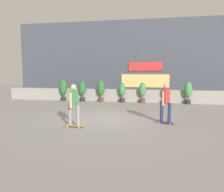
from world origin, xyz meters
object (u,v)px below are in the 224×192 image
at_px(potted_plant_4, 142,91).
at_px(skater_by_wall_right, 74,104).
at_px(potted_plant_3, 122,91).
at_px(potted_plant_5, 165,94).
at_px(potted_plant_1, 82,89).
at_px(potted_plant_2, 101,89).
at_px(potted_plant_0, 63,88).
at_px(skater_far_left, 166,102).
at_px(potted_plant_6, 188,91).

xyz_separation_m(potted_plant_4, skater_by_wall_right, (-2.29, -7.32, 0.12)).
bearing_deg(potted_plant_3, potted_plant_5, 0.00).
distance_m(potted_plant_1, potted_plant_2, 1.40).
bearing_deg(potted_plant_0, potted_plant_5, 0.00).
bearing_deg(potted_plant_5, potted_plant_4, -180.00).
relative_size(potted_plant_4, potted_plant_5, 1.20).
distance_m(potted_plant_5, skater_far_left, 6.06).
height_order(potted_plant_1, potted_plant_6, potted_plant_1).
xyz_separation_m(potted_plant_0, potted_plant_5, (7.41, 0.00, -0.32)).
bearing_deg(skater_far_left, potted_plant_4, 101.95).
distance_m(potted_plant_5, skater_by_wall_right, 8.27).
bearing_deg(skater_far_left, potted_plant_1, 133.02).
bearing_deg(potted_plant_6, potted_plant_4, 180.00).
bearing_deg(potted_plant_1, potted_plant_3, -0.00).
relative_size(potted_plant_2, potted_plant_5, 1.32).
distance_m(potted_plant_4, skater_far_left, 6.19).
height_order(potted_plant_3, potted_plant_5, potted_plant_3).
bearing_deg(potted_plant_6, potted_plant_5, 180.00).
bearing_deg(potted_plant_1, potted_plant_5, 0.00).
bearing_deg(potted_plant_5, potted_plant_3, -180.00).
bearing_deg(potted_plant_1, potted_plant_6, 0.00).
height_order(potted_plant_3, skater_by_wall_right, skater_by_wall_right).
xyz_separation_m(potted_plant_3, skater_far_left, (2.70, -6.05, 0.15)).
height_order(skater_far_left, skater_by_wall_right, same).
relative_size(potted_plant_0, potted_plant_5, 1.35).
bearing_deg(potted_plant_1, skater_far_left, -46.98).
height_order(potted_plant_5, skater_by_wall_right, skater_by_wall_right).
xyz_separation_m(potted_plant_0, potted_plant_2, (2.89, 0.00, -0.02)).
xyz_separation_m(potted_plant_1, potted_plant_5, (5.92, 0.00, -0.25)).
height_order(potted_plant_5, potted_plant_6, potted_plant_6).
bearing_deg(potted_plant_3, skater_by_wall_right, -96.75).
height_order(potted_plant_3, potted_plant_4, potted_plant_4).
xyz_separation_m(potted_plant_5, potted_plant_6, (1.48, -0.00, 0.25)).
relative_size(potted_plant_2, skater_by_wall_right, 0.93).
distance_m(potted_plant_1, potted_plant_4, 4.37).
bearing_deg(skater_by_wall_right, potted_plant_1, 105.86).
height_order(potted_plant_1, skater_far_left, skater_far_left).
height_order(potted_plant_0, skater_by_wall_right, skater_by_wall_right).
distance_m(potted_plant_1, potted_plant_6, 7.41).
bearing_deg(potted_plant_2, potted_plant_6, 0.00).
relative_size(potted_plant_5, skater_by_wall_right, 0.70).
bearing_deg(potted_plant_6, potted_plant_0, -180.00).
distance_m(potted_plant_3, skater_far_left, 6.63).
bearing_deg(skater_far_left, potted_plant_2, 125.04).
bearing_deg(skater_by_wall_right, potted_plant_5, 62.30).
height_order(potted_plant_6, skater_by_wall_right, skater_by_wall_right).
relative_size(potted_plant_3, skater_by_wall_right, 0.82).
relative_size(potted_plant_5, skater_far_left, 0.70).
relative_size(potted_plant_2, potted_plant_6, 1.04).
xyz_separation_m(potted_plant_2, potted_plant_5, (4.52, 0.00, -0.29)).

